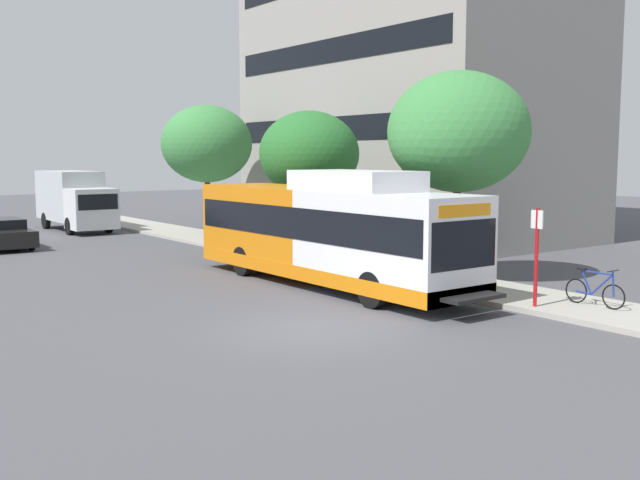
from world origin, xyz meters
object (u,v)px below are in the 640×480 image
(street_tree_near_stop, at_px, (458,132))
(street_tree_far_block, at_px, (207,144))
(transit_bus, at_px, (327,232))
(parked_car_far_lane, at_px, (3,234))
(box_truck_background, at_px, (75,199))
(street_tree_mid_block, at_px, (309,154))
(bicycle_parked, at_px, (595,290))
(bus_stop_sign_pole, at_px, (537,250))

(street_tree_near_stop, relative_size, street_tree_far_block, 1.02)
(transit_bus, height_order, parked_car_far_lane, transit_bus)
(street_tree_near_stop, xyz_separation_m, box_truck_background, (-4.43, 24.07, -3.09))
(parked_car_far_lane, distance_m, box_truck_background, 8.07)
(street_tree_mid_block, relative_size, box_truck_background, 0.82)
(bicycle_parked, bearing_deg, transit_bus, 114.20)
(bicycle_parked, height_order, parked_car_far_lane, parked_car_far_lane)
(bicycle_parked, height_order, box_truck_background, box_truck_background)
(transit_bus, relative_size, street_tree_near_stop, 1.85)
(street_tree_far_block, bearing_deg, box_truck_background, 121.33)
(bicycle_parked, bearing_deg, street_tree_near_stop, 84.67)
(bus_stop_sign_pole, distance_m, parked_car_far_lane, 23.83)
(street_tree_near_stop, xyz_separation_m, street_tree_far_block, (-0.06, 16.88, -0.15))
(bicycle_parked, distance_m, box_truck_background, 29.76)
(transit_bus, xyz_separation_m, parked_car_far_lane, (-5.84, 16.08, -1.04))
(bicycle_parked, distance_m, street_tree_near_stop, 6.91)
(transit_bus, bearing_deg, bus_stop_sign_pole, -72.69)
(transit_bus, xyz_separation_m, bus_stop_sign_pole, (2.00, -6.41, -0.05))
(street_tree_near_stop, height_order, street_tree_mid_block, street_tree_near_stop)
(street_tree_near_stop, relative_size, street_tree_mid_block, 1.15)
(transit_bus, distance_m, box_truck_background, 22.16)
(bus_stop_sign_pole, relative_size, street_tree_far_block, 0.40)
(bicycle_parked, bearing_deg, street_tree_mid_block, 87.86)
(street_tree_far_block, distance_m, box_truck_background, 8.92)
(street_tree_mid_block, bearing_deg, transit_bus, -121.31)
(street_tree_mid_block, distance_m, box_truck_background, 16.70)
(box_truck_background, bearing_deg, transit_bus, -88.34)
(street_tree_far_block, bearing_deg, bus_stop_sign_pole, -94.65)
(street_tree_mid_block, xyz_separation_m, street_tree_far_block, (-0.06, 8.72, 0.52))
(street_tree_far_block, relative_size, parked_car_far_lane, 1.44)
(bus_stop_sign_pole, height_order, street_tree_far_block, street_tree_far_block)
(street_tree_mid_block, distance_m, street_tree_far_block, 8.74)
(bicycle_parked, bearing_deg, box_truck_background, 97.60)
(parked_car_far_lane, bearing_deg, bicycle_parked, -68.69)
(bicycle_parked, bearing_deg, bus_stop_sign_pole, 144.79)
(bus_stop_sign_pole, xyz_separation_m, street_tree_far_block, (1.74, 21.37, 3.03))
(street_tree_near_stop, height_order, parked_car_far_lane, street_tree_near_stop)
(transit_bus, relative_size, bicycle_parked, 6.96)
(transit_bus, distance_m, street_tree_far_block, 15.71)
(street_tree_far_block, bearing_deg, parked_car_far_lane, 173.35)
(street_tree_mid_block, height_order, street_tree_far_block, street_tree_far_block)
(transit_bus, relative_size, bus_stop_sign_pole, 4.71)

